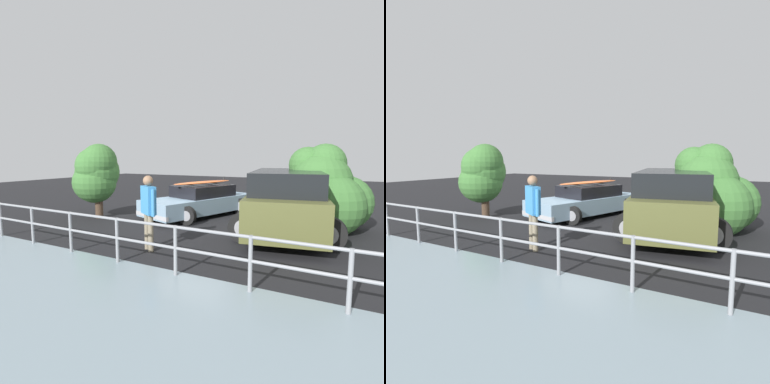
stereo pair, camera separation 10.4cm
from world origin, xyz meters
The scene contains 7 objects.
ground_plane centered at (0.00, 0.00, -0.01)m, with size 44.00×44.00×0.02m, color black.
sedan_car centered at (0.06, -0.55, 0.56)m, with size 3.07×4.77×1.42m.
suv_car centered at (-3.26, 0.64, 0.94)m, with size 3.22×5.13×1.80m.
person_bystander centered at (-0.75, 3.80, 1.05)m, with size 0.59×0.44×1.76m.
railing_fence centered at (-1.38, 4.79, 0.62)m, with size 10.02×0.24×0.94m.
bush_near_left centered at (3.23, 1.53, 1.57)m, with size 1.79×1.64×2.64m.
bush_near_right centered at (-4.24, -0.43, 1.17)m, with size 2.42×2.47×2.67m.
Camera 2 is at (-4.95, 9.31, 2.17)m, focal length 28.00 mm.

